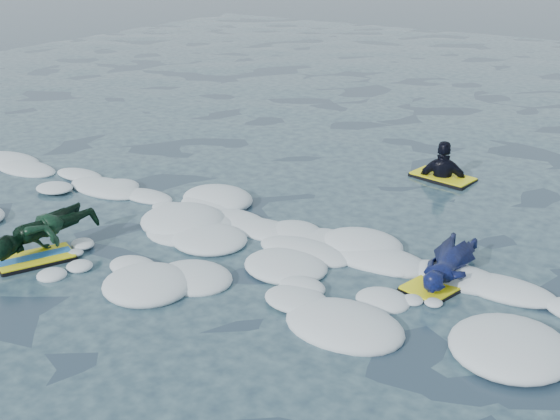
{
  "coord_description": "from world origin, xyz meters",
  "views": [
    {
      "loc": [
        5.12,
        -5.59,
        3.87
      ],
      "look_at": [
        0.47,
        1.6,
        0.36
      ],
      "focal_mm": 45.0,
      "sensor_mm": 36.0,
      "label": 1
    }
  ],
  "objects": [
    {
      "name": "ground",
      "position": [
        0.0,
        0.0,
        0.0
      ],
      "size": [
        120.0,
        120.0,
        0.0
      ],
      "primitive_type": "plane",
      "color": "#162635",
      "rests_on": "ground"
    },
    {
      "name": "foam_band",
      "position": [
        0.0,
        1.03,
        0.0
      ],
      "size": [
        12.0,
        3.1,
        0.3
      ],
      "primitive_type": null,
      "color": "white",
      "rests_on": "ground"
    },
    {
      "name": "prone_woman_unit",
      "position": [
        2.81,
        1.59,
        0.19
      ],
      "size": [
        0.74,
        1.5,
        0.36
      ],
      "rotation": [
        0.0,
        0.0,
        1.32
      ],
      "color": "black",
      "rests_on": "ground"
    },
    {
      "name": "prone_child_unit",
      "position": [
        -1.61,
        -0.53,
        0.27
      ],
      "size": [
        0.85,
        1.43,
        0.54
      ],
      "rotation": [
        0.0,
        0.0,
        1.11
      ],
      "color": "black",
      "rests_on": "ground"
    },
    {
      "name": "waiting_rider_unit",
      "position": [
        1.52,
        4.85,
        -0.09
      ],
      "size": [
        1.08,
        0.72,
        1.5
      ],
      "rotation": [
        0.0,
        0.0,
        -0.18
      ],
      "color": "black",
      "rests_on": "ground"
    }
  ]
}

